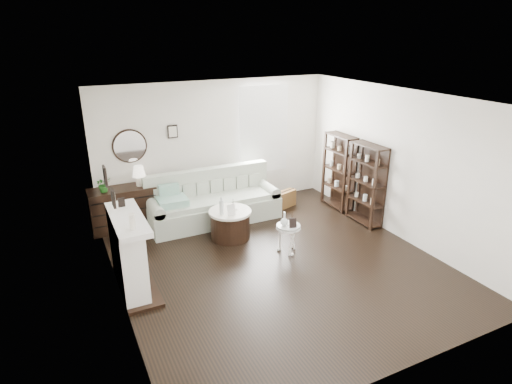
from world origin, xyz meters
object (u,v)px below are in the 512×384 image
drum_table (230,224)px  pedestal_table (288,227)px  sofa (213,204)px  dresser (123,208)px

drum_table → pedestal_table: (0.69, -0.94, 0.19)m
pedestal_table → sofa: bearing=110.6°
drum_table → pedestal_table: 1.18m
pedestal_table → drum_table: bearing=126.3°
sofa → drum_table: bearing=-89.8°
dresser → drum_table: 2.13m
sofa → drum_table: sofa is taller
dresser → drum_table: (1.69, -1.29, -0.14)m
drum_table → sofa: bearing=90.2°
drum_table → pedestal_table: drum_table is taller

